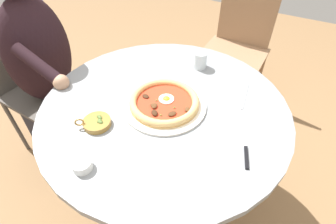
% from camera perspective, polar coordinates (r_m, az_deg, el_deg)
% --- Properties ---
extents(ground_plane, '(6.00, 6.00, 0.02)m').
position_cam_1_polar(ground_plane, '(1.66, -0.54, -17.91)').
color(ground_plane, olive).
extents(dining_table, '(1.01, 1.01, 0.73)m').
position_cam_1_polar(dining_table, '(1.19, -0.72, -4.63)').
color(dining_table, gray).
rests_on(dining_table, ground).
extents(pizza_on_plate, '(0.34, 0.34, 0.04)m').
position_cam_1_polar(pizza_on_plate, '(1.06, -0.82, 2.07)').
color(pizza_on_plate, white).
rests_on(pizza_on_plate, dining_table).
extents(water_glass, '(0.06, 0.06, 0.08)m').
position_cam_1_polar(water_glass, '(1.28, 6.91, 10.93)').
color(water_glass, silver).
rests_on(water_glass, dining_table).
extents(steak_knife, '(0.08, 0.20, 0.01)m').
position_cam_1_polar(steak_knife, '(0.94, 16.45, -8.02)').
color(steak_knife, silver).
rests_on(steak_knife, dining_table).
extents(ramekin_capers, '(0.06, 0.06, 0.03)m').
position_cam_1_polar(ramekin_capers, '(0.90, -18.06, -10.78)').
color(ramekin_capers, white).
rests_on(ramekin_capers, dining_table).
extents(olive_pan, '(0.11, 0.11, 0.05)m').
position_cam_1_polar(olive_pan, '(1.02, -15.09, -2.20)').
color(olive_pan, olive).
rests_on(olive_pan, dining_table).
extents(fork_utensil, '(0.04, 0.19, 0.00)m').
position_cam_1_polar(fork_utensil, '(1.16, 16.21, 3.49)').
color(fork_utensil, '#BCBCC1').
rests_on(fork_utensil, dining_table).
extents(diner_person, '(0.49, 0.37, 1.20)m').
position_cam_1_polar(diner_person, '(1.64, -23.95, 5.44)').
color(diner_person, '#282833').
rests_on(diner_person, ground).
extents(cafe_chair_diner, '(0.45, 0.44, 0.90)m').
position_cam_1_polar(cafe_chair_diner, '(1.75, -27.05, 7.04)').
color(cafe_chair_diner, '#504A45').
rests_on(cafe_chair_diner, ground).
extents(cafe_chair_spare_near, '(0.44, 0.44, 0.84)m').
position_cam_1_polar(cafe_chair_spare_near, '(1.98, 14.73, 14.08)').
color(cafe_chair_spare_near, '#957050').
rests_on(cafe_chair_spare_near, ground).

